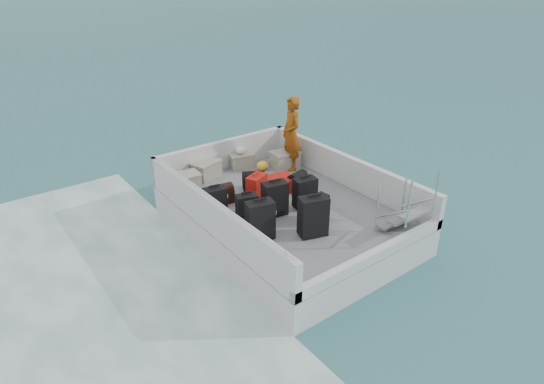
% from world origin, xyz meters
% --- Properties ---
extents(ground, '(160.00, 160.00, 0.00)m').
position_xyz_m(ground, '(0.00, 0.00, 0.00)').
color(ground, '#194F5A').
rests_on(ground, ground).
extents(wake_foam, '(10.00, 10.00, 0.00)m').
position_xyz_m(wake_foam, '(-4.80, 0.00, 0.00)').
color(wake_foam, white).
rests_on(wake_foam, ground).
extents(ferry_hull, '(3.60, 5.00, 0.60)m').
position_xyz_m(ferry_hull, '(0.00, 0.00, 0.30)').
color(ferry_hull, silver).
rests_on(ferry_hull, ground).
extents(deck, '(3.30, 4.70, 0.02)m').
position_xyz_m(deck, '(0.00, 0.00, 0.61)').
color(deck, slate).
rests_on(deck, ferry_hull).
extents(deck_fittings, '(3.60, 5.00, 0.90)m').
position_xyz_m(deck_fittings, '(0.35, -0.32, 0.99)').
color(deck_fittings, silver).
rests_on(deck_fittings, deck).
extents(suitcase_0, '(0.54, 0.38, 0.76)m').
position_xyz_m(suitcase_0, '(-1.15, -0.73, 1.00)').
color(suitcase_0, black).
rests_on(suitcase_0, deck).
extents(suitcase_1, '(0.45, 0.34, 0.60)m').
position_xyz_m(suitcase_1, '(-1.02, -0.11, 0.92)').
color(suitcase_1, black).
rests_on(suitcase_1, deck).
extents(suitcase_2, '(0.46, 0.32, 0.61)m').
position_xyz_m(suitcase_2, '(-1.36, 0.49, 0.93)').
color(suitcase_2, black).
rests_on(suitcase_2, deck).
extents(suitcase_3, '(0.58, 0.44, 0.78)m').
position_xyz_m(suitcase_3, '(-0.31, -1.20, 1.01)').
color(suitcase_3, black).
rests_on(suitcase_3, deck).
extents(suitcase_4, '(0.53, 0.37, 0.71)m').
position_xyz_m(suitcase_4, '(-0.40, -0.18, 0.97)').
color(suitcase_4, black).
rests_on(suitcase_4, deck).
extents(suitcase_5, '(0.51, 0.41, 0.61)m').
position_xyz_m(suitcase_5, '(-0.38, 0.47, 0.93)').
color(suitcase_5, '#B81A0E').
rests_on(suitcase_5, deck).
extents(suitcase_6, '(0.41, 0.27, 0.54)m').
position_xyz_m(suitcase_6, '(0.11, -0.88, 0.89)').
color(suitcase_6, black).
rests_on(suitcase_6, deck).
extents(suitcase_7, '(0.50, 0.34, 0.64)m').
position_xyz_m(suitcase_7, '(0.29, -0.29, 0.94)').
color(suitcase_7, black).
rests_on(suitcase_7, deck).
extents(suitcase_8, '(0.84, 0.60, 0.31)m').
position_xyz_m(suitcase_8, '(0.25, 0.63, 0.78)').
color(suitcase_8, '#B81A0E').
rests_on(suitcase_8, deck).
extents(duffel_0, '(0.59, 0.37, 0.32)m').
position_xyz_m(duffel_0, '(-1.01, 0.91, 0.78)').
color(duffel_0, black).
rests_on(duffel_0, deck).
extents(duffel_1, '(0.56, 0.48, 0.32)m').
position_xyz_m(duffel_1, '(-0.06, 1.05, 0.78)').
color(duffel_1, black).
rests_on(duffel_1, deck).
extents(duffel_2, '(0.48, 0.39, 0.32)m').
position_xyz_m(duffel_2, '(0.69, 0.43, 0.78)').
color(duffel_2, black).
rests_on(duffel_2, deck).
extents(crate_0, '(0.61, 0.44, 0.35)m').
position_xyz_m(crate_0, '(-1.30, 1.88, 0.80)').
color(crate_0, '#9C9788').
rests_on(crate_0, deck).
extents(crate_1, '(0.71, 0.58, 0.37)m').
position_xyz_m(crate_1, '(-0.60, 2.20, 0.81)').
color(crate_1, '#9C9788').
rests_on(crate_1, deck).
extents(crate_2, '(0.62, 0.49, 0.33)m').
position_xyz_m(crate_2, '(0.37, 2.20, 0.78)').
color(crate_2, '#9C9788').
rests_on(crate_2, deck).
extents(crate_3, '(0.67, 0.49, 0.38)m').
position_xyz_m(crate_3, '(1.22, 1.54, 0.81)').
color(crate_3, '#9C9788').
rests_on(crate_3, deck).
extents(yellow_bag, '(0.28, 0.26, 0.22)m').
position_xyz_m(yellow_bag, '(0.70, 1.76, 0.73)').
color(yellow_bag, yellow).
rests_on(yellow_bag, deck).
extents(white_bag, '(0.24, 0.24, 0.18)m').
position_xyz_m(white_bag, '(0.37, 2.20, 1.04)').
color(white_bag, white).
rests_on(white_bag, crate_2).
extents(passenger, '(0.58, 0.74, 1.77)m').
position_xyz_m(passenger, '(1.30, 1.41, 1.51)').
color(passenger, '#C55E12').
rests_on(passenger, deck).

